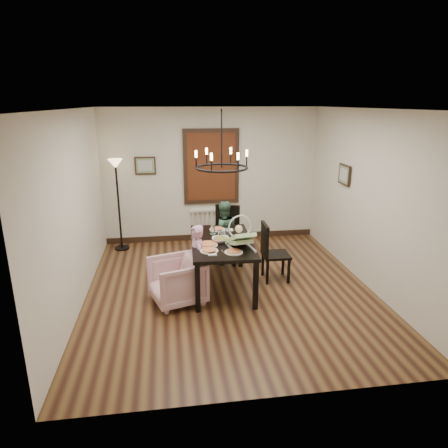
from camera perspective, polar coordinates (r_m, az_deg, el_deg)
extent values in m
cube|color=brown|center=(6.52, 0.79, -9.27)|extent=(4.50, 5.00, 0.01)
cube|color=white|center=(5.85, 0.91, 16.14)|extent=(4.50, 5.00, 0.01)
cube|color=silver|center=(8.46, -1.84, 6.88)|extent=(4.50, 0.01, 2.80)
cube|color=silver|center=(6.11, -20.50, 1.80)|extent=(0.01, 5.00, 2.80)
cube|color=silver|center=(6.76, 20.08, 3.24)|extent=(0.01, 5.00, 2.80)
cube|color=black|center=(6.32, -0.32, -2.59)|extent=(1.03, 1.74, 0.05)
cube|color=black|center=(5.73, -3.79, -9.10)|extent=(0.07, 0.07, 0.74)
cube|color=black|center=(7.17, -4.21, -3.57)|extent=(0.07, 0.07, 0.74)
cube|color=black|center=(5.81, 4.54, -8.75)|extent=(0.07, 0.07, 0.74)
cube|color=black|center=(7.24, 2.40, -3.35)|extent=(0.07, 0.07, 0.74)
imported|color=beige|center=(6.04, -6.75, -8.06)|extent=(0.94, 0.92, 0.68)
imported|color=#CD91B4|center=(6.21, -3.96, -6.03)|extent=(0.29, 0.38, 0.93)
imported|color=#406C4E|center=(7.34, -0.13, -2.01)|extent=(0.53, 0.44, 0.99)
imported|color=white|center=(6.24, -0.46, -2.22)|extent=(0.33, 0.33, 0.08)
cylinder|color=tan|center=(6.09, -2.32, -2.93)|extent=(0.30, 0.30, 0.04)
cylinder|color=silver|center=(6.38, -0.65, -1.51)|extent=(0.07, 0.07, 0.14)
cube|color=#531910|center=(8.38, -1.82, 8.18)|extent=(1.00, 0.03, 1.40)
cube|color=black|center=(8.35, -11.18, 8.18)|extent=(0.42, 0.03, 0.36)
cube|color=black|center=(7.48, 16.81, 6.76)|extent=(0.03, 0.42, 0.36)
torus|color=black|center=(6.03, -0.34, 8.05)|extent=(0.80, 0.80, 0.04)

